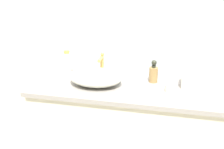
{
  "coord_description": "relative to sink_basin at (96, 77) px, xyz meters",
  "views": [
    {
      "loc": [
        0.28,
        -1.44,
        1.66
      ],
      "look_at": [
        -0.14,
        0.38,
        0.97
      ],
      "focal_mm": 45.43,
      "sensor_mm": 36.0,
      "label": 1
    }
  ],
  "objects": [
    {
      "name": "candle_jar",
      "position": [
        0.52,
        -0.01,
        -0.03
      ],
      "size": [
        0.06,
        0.06,
        0.05
      ],
      "primitive_type": "cylinder",
      "color": "silver",
      "rests_on": "vanity_counter"
    },
    {
      "name": "wall_mirror_panel",
      "position": [
        0.23,
        0.33,
        0.4
      ],
      "size": [
        1.28,
        0.01,
        0.91
      ],
      "primitive_type": "cube",
      "color": "#B2BCC6",
      "rests_on": "vanity_counter"
    },
    {
      "name": "bathroom_wall_rear",
      "position": [
        0.25,
        0.37,
        0.36
      ],
      "size": [
        6.0,
        0.06,
        2.6
      ],
      "primitive_type": "cube",
      "color": "silver",
      "rests_on": "ground"
    },
    {
      "name": "sink_basin",
      "position": [
        0.0,
        0.0,
        0.0
      ],
      "size": [
        0.38,
        0.29,
        0.11
      ],
      "primitive_type": "ellipsoid",
      "color": "silver",
      "rests_on": "vanity_counter"
    },
    {
      "name": "vanity_counter",
      "position": [
        0.23,
        0.04,
        -0.5
      ],
      "size": [
        1.37,
        0.58,
        0.89
      ],
      "color": "beige",
      "rests_on": "ground"
    },
    {
      "name": "tissue_box",
      "position": [
        0.66,
        0.11,
        0.01
      ],
      "size": [
        0.13,
        0.13,
        0.15
      ],
      "color": "beige",
      "rests_on": "vanity_counter"
    },
    {
      "name": "soap_dispenser",
      "position": [
        0.4,
        0.14,
        0.01
      ],
      "size": [
        0.06,
        0.06,
        0.17
      ],
      "color": "#A7804A",
      "rests_on": "vanity_counter"
    },
    {
      "name": "faucet",
      "position": [
        0.0,
        0.17,
        0.05
      ],
      "size": [
        0.03,
        0.12,
        0.19
      ],
      "color": "#DEAB51",
      "rests_on": "vanity_counter"
    },
    {
      "name": "lotion_bottle",
      "position": [
        -0.28,
        0.16,
        0.03
      ],
      "size": [
        0.06,
        0.06,
        0.19
      ],
      "color": "silver",
      "rests_on": "vanity_counter"
    }
  ]
}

